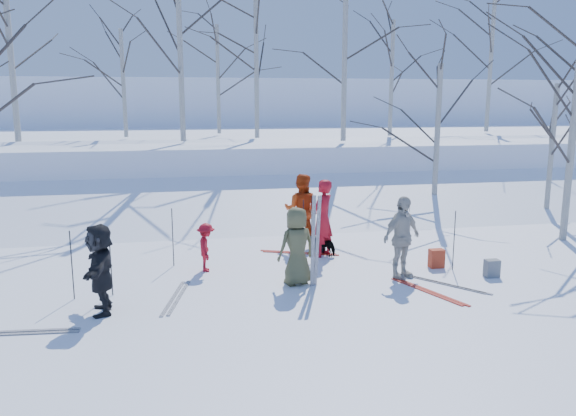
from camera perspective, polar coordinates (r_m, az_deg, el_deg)
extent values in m
plane|color=white|center=(11.74, 1.37, -7.62)|extent=(120.00, 120.00, 0.00)
cube|color=white|center=(18.38, -3.18, -0.31)|extent=(70.00, 9.49, 4.12)
cube|color=white|center=(28.11, -5.90, 5.32)|extent=(70.00, 18.00, 2.20)
cube|color=white|center=(48.96, -8.05, 8.83)|extent=(90.00, 30.00, 6.00)
imported|color=#4D4D2E|center=(11.44, 0.90, -3.89)|extent=(0.90, 0.72, 1.61)
imported|color=#AB101C|center=(13.51, 3.52, -1.03)|extent=(0.80, 0.80, 1.87)
imported|color=#B8390E|center=(14.46, 1.36, -0.21)|extent=(1.11, 1.00, 1.88)
imported|color=#AB101C|center=(12.51, -8.31, -3.98)|extent=(0.43, 0.71, 1.08)
imported|color=beige|center=(12.08, 11.48, -2.95)|extent=(1.12, 0.85, 1.76)
imported|color=black|center=(10.47, -18.54, -5.87)|extent=(0.60, 1.54, 1.62)
imported|color=black|center=(13.77, 4.02, -3.74)|extent=(0.56, 0.64, 0.50)
cube|color=silver|center=(11.25, 2.57, -3.41)|extent=(0.07, 0.16, 1.90)
cube|color=silver|center=(11.27, 3.00, -3.39)|extent=(0.11, 0.23, 1.89)
cylinder|color=black|center=(13.80, 1.56, -1.89)|extent=(0.02, 0.02, 1.34)
cylinder|color=black|center=(11.35, -17.57, -5.25)|extent=(0.02, 0.02, 1.34)
cylinder|color=black|center=(12.98, 16.52, -3.18)|extent=(0.02, 0.02, 1.34)
cylinder|color=black|center=(14.30, 2.43, -1.44)|extent=(0.02, 0.02, 1.34)
cylinder|color=black|center=(12.98, -11.63, -2.94)|extent=(0.02, 0.02, 1.34)
cylinder|color=black|center=(11.38, -21.10, -5.45)|extent=(0.02, 0.02, 1.34)
cube|color=#AF341A|center=(13.16, 14.84, -4.97)|extent=(0.32, 0.22, 0.42)
cube|color=slate|center=(12.83, 20.00, -5.78)|extent=(0.30, 0.20, 0.38)
cube|color=black|center=(13.96, 3.05, -3.75)|extent=(0.34, 0.24, 0.40)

